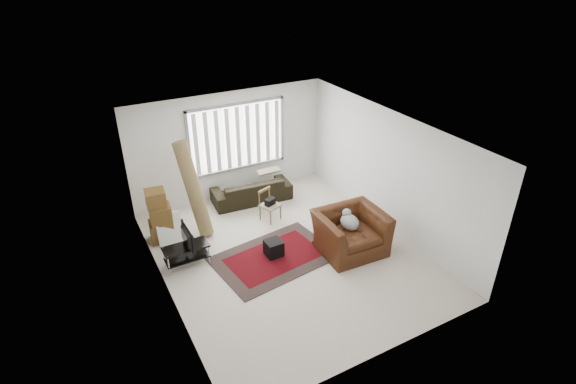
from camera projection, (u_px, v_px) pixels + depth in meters
name	position (u px, v px, depth m)	size (l,w,h in m)	color
room	(277.00, 169.00, 8.95)	(6.00, 6.02, 2.71)	beige
persian_rug	(275.00, 257.00, 9.27)	(2.58, 1.89, 0.02)	black
tv_stand	(186.00, 252.00, 8.91)	(0.90, 0.41, 0.45)	black
tv	(184.00, 238.00, 8.75)	(0.73, 0.09, 0.42)	black
subwoofer	(274.00, 248.00, 9.25)	(0.33, 0.33, 0.33)	black
moving_boxes	(160.00, 217.00, 9.60)	(0.54, 0.50, 1.20)	brown
white_flatpack	(170.00, 229.00, 9.60)	(0.54, 0.08, 0.69)	silver
rolled_rug	(193.00, 189.00, 9.65)	(0.32, 0.32, 2.13)	brown
sofa	(251.00, 187.00, 11.21)	(1.96, 0.85, 0.75)	black
side_chair	(269.00, 204.00, 10.40)	(0.52, 0.52, 0.75)	#8B7C5B
armchair	(351.00, 230.00, 9.28)	(1.41, 1.25, 1.00)	#3E1D0C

